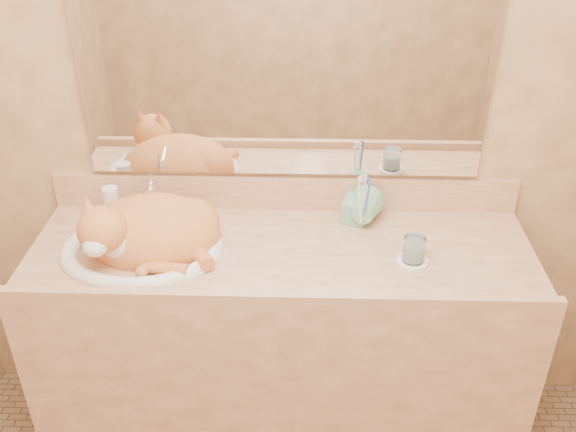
{
  "coord_description": "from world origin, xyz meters",
  "views": [
    {
      "loc": [
        0.07,
        -0.95,
        2.0
      ],
      "look_at": [
        0.02,
        0.7,
        0.99
      ],
      "focal_mm": 40.0,
      "sensor_mm": 36.0,
      "label": 1
    }
  ],
  "objects_px": {
    "cat": "(147,229)",
    "toothbrush_cup": "(362,217)",
    "water_glass": "(414,249)",
    "soap_dispenser": "(353,204)",
    "sink_basin": "(139,230)",
    "vanity_counter": "(282,350)"
  },
  "relations": [
    {
      "from": "cat",
      "to": "soap_dispenser",
      "type": "height_order",
      "value": "cat"
    },
    {
      "from": "toothbrush_cup",
      "to": "water_glass",
      "type": "bearing_deg",
      "value": -50.74
    },
    {
      "from": "sink_basin",
      "to": "cat",
      "type": "relative_size",
      "value": 1.16
    },
    {
      "from": "sink_basin",
      "to": "cat",
      "type": "height_order",
      "value": "cat"
    },
    {
      "from": "soap_dispenser",
      "to": "toothbrush_cup",
      "type": "height_order",
      "value": "soap_dispenser"
    },
    {
      "from": "sink_basin",
      "to": "water_glass",
      "type": "xyz_separation_m",
      "value": [
        0.84,
        -0.04,
        -0.03
      ]
    },
    {
      "from": "sink_basin",
      "to": "water_glass",
      "type": "bearing_deg",
      "value": 8.47
    },
    {
      "from": "toothbrush_cup",
      "to": "cat",
      "type": "bearing_deg",
      "value": -169.78
    },
    {
      "from": "vanity_counter",
      "to": "cat",
      "type": "bearing_deg",
      "value": -179.71
    },
    {
      "from": "toothbrush_cup",
      "to": "water_glass",
      "type": "distance_m",
      "value": 0.23
    },
    {
      "from": "soap_dispenser",
      "to": "sink_basin",
      "type": "bearing_deg",
      "value": -149.07
    },
    {
      "from": "sink_basin",
      "to": "soap_dispenser",
      "type": "bearing_deg",
      "value": 24.88
    },
    {
      "from": "cat",
      "to": "water_glass",
      "type": "relative_size",
      "value": 5.37
    },
    {
      "from": "water_glass",
      "to": "toothbrush_cup",
      "type": "bearing_deg",
      "value": 129.26
    },
    {
      "from": "vanity_counter",
      "to": "sink_basin",
      "type": "bearing_deg",
      "value": -177.39
    },
    {
      "from": "vanity_counter",
      "to": "toothbrush_cup",
      "type": "bearing_deg",
      "value": 24.84
    },
    {
      "from": "soap_dispenser",
      "to": "toothbrush_cup",
      "type": "distance_m",
      "value": 0.05
    },
    {
      "from": "toothbrush_cup",
      "to": "soap_dispenser",
      "type": "bearing_deg",
      "value": 142.25
    },
    {
      "from": "cat",
      "to": "soap_dispenser",
      "type": "distance_m",
      "value": 0.67
    },
    {
      "from": "soap_dispenser",
      "to": "cat",
      "type": "bearing_deg",
      "value": -150.2
    },
    {
      "from": "cat",
      "to": "toothbrush_cup",
      "type": "relative_size",
      "value": 3.64
    },
    {
      "from": "sink_basin",
      "to": "soap_dispenser",
      "type": "height_order",
      "value": "soap_dispenser"
    }
  ]
}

